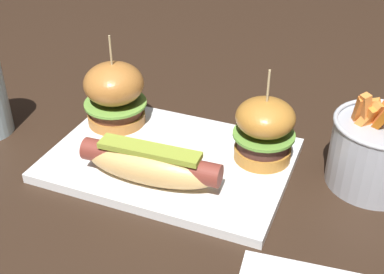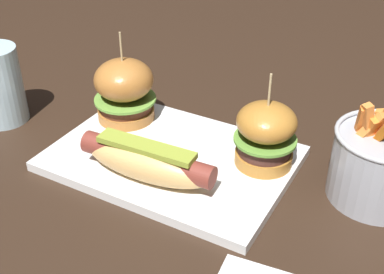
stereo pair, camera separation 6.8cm
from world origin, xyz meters
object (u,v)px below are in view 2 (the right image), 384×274
object	(u,v)px
slider_left	(124,89)
slider_right	(266,134)
fries_bucket	(380,164)
platter_main	(172,158)
hot_dog	(145,160)

from	to	relation	value
slider_left	slider_right	xyz separation A→B (m)	(0.24, -0.01, -0.00)
slider_right	fries_bucket	bearing A→B (deg)	8.05
platter_main	hot_dog	xyz separation A→B (m)	(-0.00, -0.06, 0.03)
slider_left	fries_bucket	xyz separation A→B (m)	(0.39, 0.01, -0.01)
platter_main	hot_dog	distance (m)	0.07
fries_bucket	slider_left	bearing A→B (deg)	-178.30
slider_left	slider_right	distance (m)	0.24
hot_dog	platter_main	bearing A→B (deg)	87.55
fries_bucket	hot_dog	bearing A→B (deg)	-154.91
hot_dog	slider_right	bearing A→B (deg)	40.58
hot_dog	fries_bucket	size ratio (longest dim) A/B	1.33
slider_right	fries_bucket	world-z (taller)	slider_right
slider_left	slider_right	size ratio (longest dim) A/B	1.05
slider_left	platter_main	bearing A→B (deg)	-25.01
slider_left	fries_bucket	world-z (taller)	slider_left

